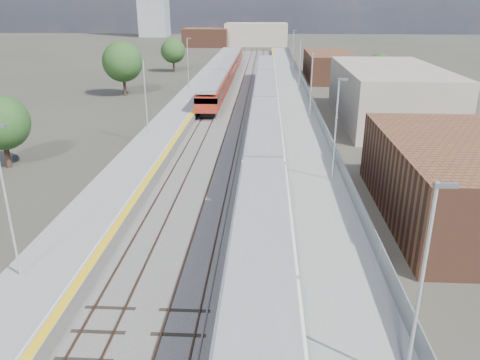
{
  "coord_description": "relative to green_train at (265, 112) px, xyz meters",
  "views": [
    {
      "loc": [
        1.56,
        -10.97,
        13.41
      ],
      "look_at": [
        -0.07,
        18.39,
        2.2
      ],
      "focal_mm": 35.0,
      "sensor_mm": 36.0,
      "label": 1
    }
  ],
  "objects": [
    {
      "name": "red_train",
      "position": [
        -7.0,
        33.19,
        -0.22
      ],
      "size": [
        2.82,
        57.13,
        3.55
      ],
      "color": "black",
      "rests_on": "ground"
    },
    {
      "name": "tree_c",
      "position": [
        -18.88,
        47.05,
        1.87
      ],
      "size": [
        4.91,
        4.91,
        6.66
      ],
      "color": "#382619",
      "rests_on": "ground"
    },
    {
      "name": "platform_right",
      "position": [
        3.78,
        13.81,
        -1.79
      ],
      "size": [
        4.7,
        155.0,
        8.52
      ],
      "color": "slate",
      "rests_on": "ground"
    },
    {
      "name": "green_train",
      "position": [
        0.0,
        0.0,
        0.0
      ],
      "size": [
        3.0,
        83.39,
        3.3
      ],
      "color": "black",
      "rests_on": "ground"
    },
    {
      "name": "tree_b",
      "position": [
        -21.44,
        20.72,
        2.76
      ],
      "size": [
        5.95,
        5.95,
        8.07
      ],
      "color": "#382619",
      "rests_on": "ground"
    },
    {
      "name": "ballast_bed",
      "position": [
        -3.75,
        13.82,
        -2.29
      ],
      "size": [
        10.5,
        155.0,
        0.06
      ],
      "primitive_type": "cube",
      "color": "#565451",
      "rests_on": "ground"
    },
    {
      "name": "tracks",
      "position": [
        -3.15,
        15.5,
        -2.22
      ],
      "size": [
        8.96,
        160.0,
        0.17
      ],
      "color": "#4C3323",
      "rests_on": "ground"
    },
    {
      "name": "tree_a",
      "position": [
        -22.04,
        -12.55,
        1.62
      ],
      "size": [
        4.62,
        4.62,
        6.27
      ],
      "color": "#382619",
      "rests_on": "ground"
    },
    {
      "name": "buildings",
      "position": [
        -19.62,
        99.92,
        8.38
      ],
      "size": [
        72.0,
        185.5,
        40.0
      ],
      "color": "brown",
      "rests_on": "ground"
    },
    {
      "name": "platform_left",
      "position": [
        -10.55,
        13.81,
        -1.81
      ],
      "size": [
        4.3,
        155.0,
        8.52
      ],
      "color": "slate",
      "rests_on": "ground"
    },
    {
      "name": "tree_d",
      "position": [
        19.39,
        33.68,
        0.99
      ],
      "size": [
        3.89,
        3.89,
        5.27
      ],
      "color": "#382619",
      "rests_on": "ground"
    },
    {
      "name": "ground",
      "position": [
        -1.5,
        11.32,
        -2.32
      ],
      "size": [
        320.0,
        320.0,
        0.0
      ],
      "primitive_type": "plane",
      "color": "#47443A",
      "rests_on": "ground"
    }
  ]
}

